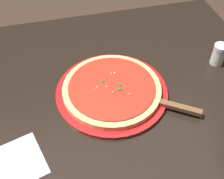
{
  "coord_description": "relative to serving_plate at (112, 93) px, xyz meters",
  "views": [
    {
      "loc": [
        -0.19,
        -0.57,
        1.37
      ],
      "look_at": [
        -0.05,
        -0.0,
        0.74
      ],
      "focal_mm": 45.85,
      "sensor_mm": 36.0,
      "label": 1
    }
  ],
  "objects": [
    {
      "name": "restaurant_table",
      "position": [
        0.05,
        0.0,
        -0.14
      ],
      "size": [
        0.96,
        0.9,
        0.72
      ],
      "color": "black",
      "rests_on": "ground_plane"
    },
    {
      "name": "serving_plate",
      "position": [
        0.0,
        0.0,
        0.0
      ],
      "size": [
        0.34,
        0.34,
        0.01
      ],
      "primitive_type": "cylinder",
      "color": "red",
      "rests_on": "restaurant_table"
    },
    {
      "name": "pizza",
      "position": [
        0.0,
        0.0,
        0.02
      ],
      "size": [
        0.3,
        0.3,
        0.02
      ],
      "color": "#DBB26B",
      "rests_on": "serving_plate"
    },
    {
      "name": "pizza_server",
      "position": [
        0.14,
        -0.09,
        0.01
      ],
      "size": [
        0.21,
        0.16,
        0.01
      ],
      "color": "silver",
      "rests_on": "serving_plate"
    },
    {
      "name": "napkin_folded_right",
      "position": [
        -0.3,
        -0.17,
        -0.0
      ],
      "size": [
        0.17,
        0.17,
        0.0
      ],
      "primitive_type": "cube",
      "rotation": [
        0.0,
        0.0,
        0.28
      ],
      "color": "white",
      "rests_on": "restaurant_table"
    },
    {
      "name": "parmesan_shaker",
      "position": [
        0.38,
        0.05,
        0.03
      ],
      "size": [
        0.05,
        0.05,
        0.07
      ],
      "color": "silver",
      "rests_on": "restaurant_table"
    }
  ]
}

